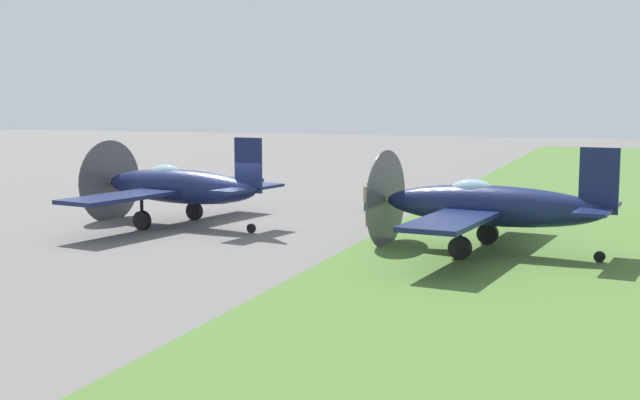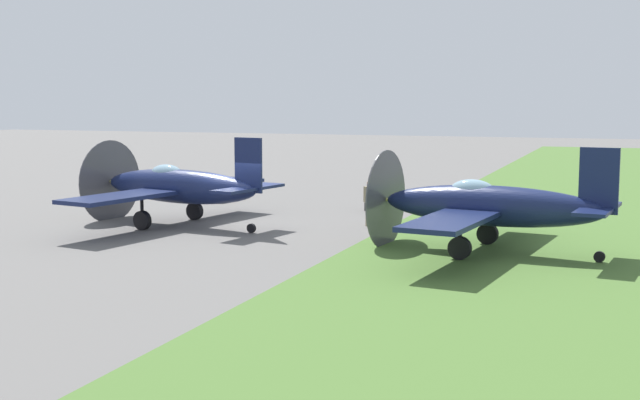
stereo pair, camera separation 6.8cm
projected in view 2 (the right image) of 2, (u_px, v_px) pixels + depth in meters
ground_plane at (243, 229)px, 30.28m from camera, size 160.00×160.00×0.00m
grass_verge at (531, 247)px, 26.67m from camera, size 120.00×11.00×0.01m
airplane_lead at (176, 186)px, 31.09m from camera, size 10.06×8.02×3.56m
airplane_wingman at (486, 206)px, 25.54m from camera, size 9.92×7.88×3.52m
ground_crew_chief at (370, 202)px, 31.01m from camera, size 0.38×0.56×1.73m
fuel_drum at (371, 200)px, 35.36m from camera, size 0.60×0.60×0.90m
supply_crate at (218, 195)px, 38.56m from camera, size 1.04×1.04×0.64m
runway_marker_cone at (428, 213)px, 33.16m from camera, size 0.36×0.36×0.44m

